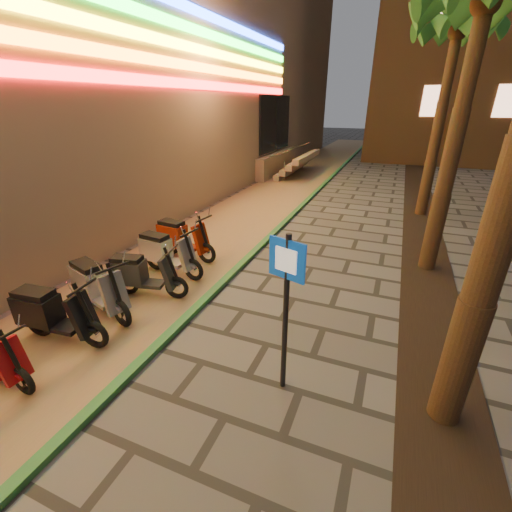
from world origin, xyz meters
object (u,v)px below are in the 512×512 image
at_px(pedestrian_sign, 286,295).
at_px(scooter_6, 51,313).
at_px(scooter_9, 165,252).
at_px(scooter_8, 140,274).
at_px(scooter_7, 96,286).
at_px(scooter_10, 180,238).

xyz_separation_m(pedestrian_sign, scooter_6, (-4.14, -0.46, -1.05)).
height_order(pedestrian_sign, scooter_9, pedestrian_sign).
height_order(scooter_8, scooter_9, scooter_9).
bearing_deg(scooter_8, scooter_9, 85.74).
height_order(scooter_6, scooter_8, scooter_6).
bearing_deg(scooter_7, scooter_10, 106.39).
height_order(pedestrian_sign, scooter_10, pedestrian_sign).
bearing_deg(scooter_9, scooter_6, -88.66).
height_order(scooter_7, scooter_10, same).
relative_size(scooter_6, scooter_8, 1.05).
xyz_separation_m(pedestrian_sign, scooter_9, (-3.89, 2.51, -1.04)).
height_order(scooter_8, scooter_10, scooter_10).
height_order(scooter_9, scooter_10, scooter_10).
distance_m(scooter_7, scooter_10, 2.94).
distance_m(pedestrian_sign, scooter_9, 4.74).
relative_size(pedestrian_sign, scooter_8, 1.44).
bearing_deg(scooter_9, scooter_8, -75.05).
distance_m(scooter_8, scooter_9, 1.14).
bearing_deg(scooter_6, scooter_10, 83.21).
xyz_separation_m(scooter_6, scooter_9, (0.25, 2.97, 0.01)).
relative_size(scooter_9, scooter_10, 0.99).
bearing_deg(pedestrian_sign, scooter_7, -170.91).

